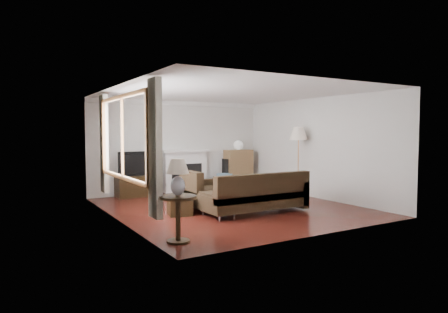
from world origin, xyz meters
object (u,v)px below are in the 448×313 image
tv_stand (138,186)px  bookshelf (238,169)px  coffee_table (218,193)px  floor_lamp (298,162)px  side_table (178,219)px  sectional_sofa (255,194)px

tv_stand → bookshelf: bookshelf is taller
bookshelf → coffee_table: size_ratio=0.97×
floor_lamp → side_table: bearing=-152.0°
tv_stand → bookshelf: bearing=0.9°
sectional_sofa → floor_lamp: 2.44m
bookshelf → side_table: bookshelf is taller
tv_stand → coffee_table: size_ratio=0.94×
coffee_table → tv_stand: bearing=131.2°
bookshelf → floor_lamp: size_ratio=0.63×
tv_stand → side_table: side_table is taller
tv_stand → sectional_sofa: 3.52m
tv_stand → floor_lamp: size_ratio=0.61×
side_table → bookshelf: bearing=48.7°
tv_stand → sectional_sofa: bearing=-66.9°
bookshelf → coffee_table: bookshelf is taller
tv_stand → floor_lamp: (3.50, -2.13, 0.62)m
floor_lamp → side_table: floor_lamp is taller
tv_stand → bookshelf: (3.09, 0.05, 0.29)m
sectional_sofa → floor_lamp: (2.12, 1.10, 0.50)m
tv_stand → sectional_sofa: sectional_sofa is taller
floor_lamp → side_table: size_ratio=2.53×
sectional_sofa → bookshelf: bearing=62.4°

